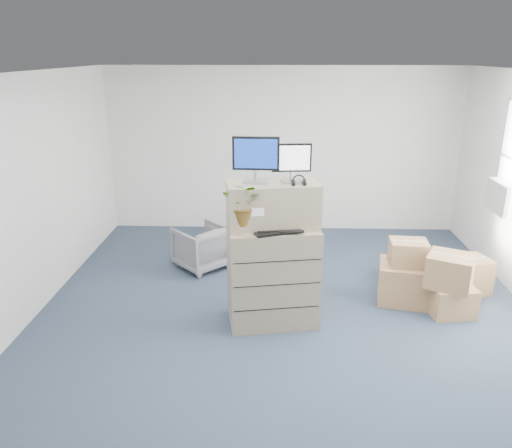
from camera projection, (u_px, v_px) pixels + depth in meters
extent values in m
plane|color=#29364A|center=(285.00, 330.00, 5.70)|extent=(7.00, 7.00, 0.00)
cube|color=silver|center=(283.00, 151.00, 8.55)|extent=(6.00, 0.02, 2.80)
cube|color=beige|center=(504.00, 197.00, 6.53)|extent=(0.24, 0.60, 0.40)
cube|color=#9A8B6A|center=(273.00, 275.00, 5.71)|extent=(1.09, 0.77, 1.16)
cube|color=#9A8B6A|center=(273.00, 204.00, 5.49)|extent=(1.07, 0.66, 0.50)
cube|color=#99999E|center=(256.00, 182.00, 5.41)|extent=(0.27, 0.20, 0.02)
cylinder|color=#99999E|center=(256.00, 175.00, 5.39)|extent=(0.04, 0.04, 0.12)
cube|color=black|center=(256.00, 153.00, 5.31)|extent=(0.51, 0.06, 0.36)
cube|color=navy|center=(256.00, 154.00, 5.29)|extent=(0.46, 0.02, 0.31)
cube|color=#99999E|center=(291.00, 181.00, 5.43)|extent=(0.24, 0.18, 0.02)
cylinder|color=#99999E|center=(291.00, 176.00, 5.41)|extent=(0.04, 0.04, 0.10)
cube|color=black|center=(292.00, 158.00, 5.35)|extent=(0.43, 0.07, 0.30)
cube|color=silver|center=(292.00, 158.00, 5.33)|extent=(0.38, 0.04, 0.26)
torus|color=black|center=(299.00, 181.00, 5.29)|extent=(0.15, 0.04, 0.15)
cube|color=black|center=(278.00, 231.00, 5.37)|extent=(0.57, 0.40, 0.03)
ellipsoid|color=silver|center=(303.00, 228.00, 5.46)|extent=(0.10, 0.06, 0.03)
cylinder|color=gray|center=(279.00, 213.00, 5.51)|extent=(0.09, 0.09, 0.32)
cube|color=silver|center=(264.00, 225.00, 5.58)|extent=(0.07, 0.06, 0.02)
cube|color=black|center=(264.00, 219.00, 5.56)|extent=(0.06, 0.04, 0.12)
cube|color=black|center=(297.00, 221.00, 5.65)|extent=(0.26, 0.22, 0.06)
cube|color=#46AFEF|center=(302.00, 214.00, 5.59)|extent=(0.28, 0.15, 0.10)
cylinder|color=#A5BE99|center=(244.00, 231.00, 5.38)|extent=(0.20, 0.20, 0.02)
cylinder|color=black|center=(244.00, 225.00, 5.36)|extent=(0.17, 0.17, 0.13)
imported|color=#1E5D1A|center=(244.00, 208.00, 5.30)|extent=(0.56, 0.58, 0.37)
imported|color=slate|center=(202.00, 245.00, 7.25)|extent=(0.91, 0.91, 0.69)
cube|color=#916846|center=(408.00, 283.00, 6.28)|extent=(0.82, 0.69, 0.50)
cube|color=#916846|center=(451.00, 300.00, 5.99)|extent=(0.56, 0.48, 0.37)
cube|color=#916846|center=(407.00, 269.00, 6.86)|extent=(0.68, 0.66, 0.35)
cube|color=#916846|center=(408.00, 253.00, 6.15)|extent=(0.47, 0.39, 0.31)
cube|color=#916846|center=(450.00, 271.00, 5.87)|extent=(0.65, 0.63, 0.39)
cube|color=#916846|center=(462.00, 276.00, 6.51)|extent=(0.75, 0.59, 0.47)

